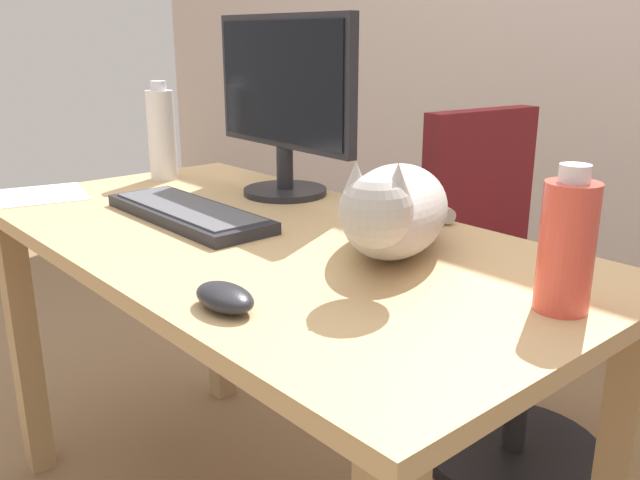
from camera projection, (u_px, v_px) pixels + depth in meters
name	position (u px, v px, depth m)	size (l,w,h in m)	color
desk	(261.00, 285.00, 1.35)	(1.37, 0.70, 0.73)	tan
office_chair	(509.00, 317.00, 1.75)	(0.48, 0.48, 0.92)	black
monitor	(283.00, 99.00, 1.56)	(0.48, 0.20, 0.41)	#232328
keyboard	(188.00, 213.00, 1.40)	(0.44, 0.15, 0.03)	#232328
cat	(394.00, 209.00, 1.16)	(0.38, 0.52, 0.20)	#B2ADA8
computer_mouse	(225.00, 297.00, 0.94)	(0.11, 0.06, 0.04)	#232328
paper_sheet	(19.00, 197.00, 1.59)	(0.21, 0.30, 0.00)	white
water_bottle	(162.00, 134.00, 1.76)	(0.07, 0.07, 0.26)	silver
spray_bottle	(567.00, 245.00, 0.92)	(0.08, 0.08, 0.21)	#D84C3D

